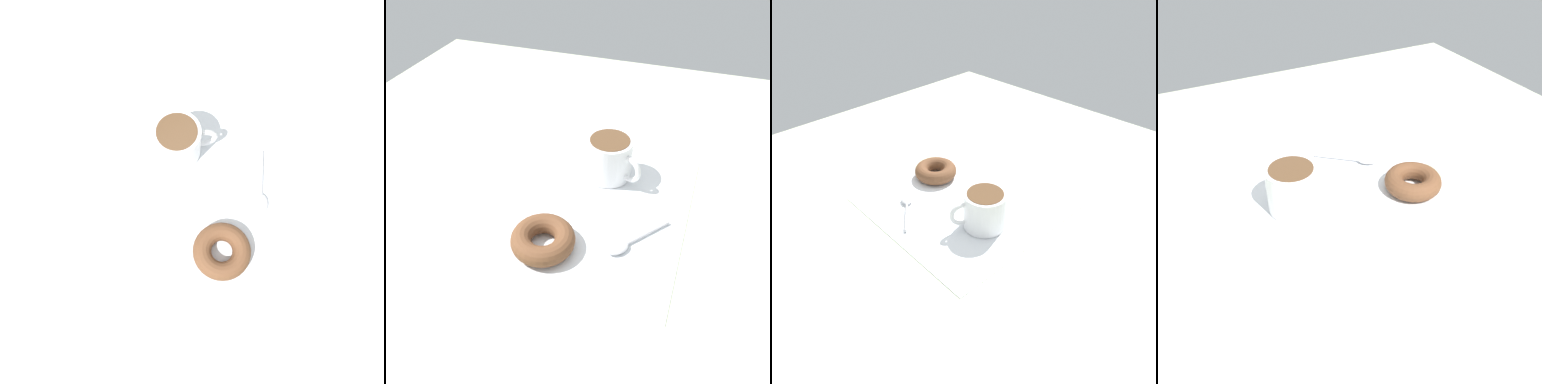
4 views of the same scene
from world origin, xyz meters
TOP-DOWN VIEW (x-y plane):
  - ground_plane at (0.00, 0.00)cm, footprint 120.00×120.00cm
  - napkin at (-1.73, 0.48)cm, footprint 37.04×37.04cm
  - coffee_cup at (-4.80, -7.97)cm, footprint 10.52×8.13cm
  - donut at (0.13, 11.49)cm, footprint 9.58×9.58cm
  - spoon at (-11.53, 7.51)cm, footprint 8.60×10.04cm

SIDE VIEW (x-z plane):
  - ground_plane at x=0.00cm, z-range -2.00..0.00cm
  - napkin at x=-1.73cm, z-range 0.00..0.30cm
  - spoon at x=-11.53cm, z-range 0.25..1.15cm
  - donut at x=0.13cm, z-range 0.30..3.38cm
  - coffee_cup at x=-4.80cm, z-range 0.44..7.96cm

